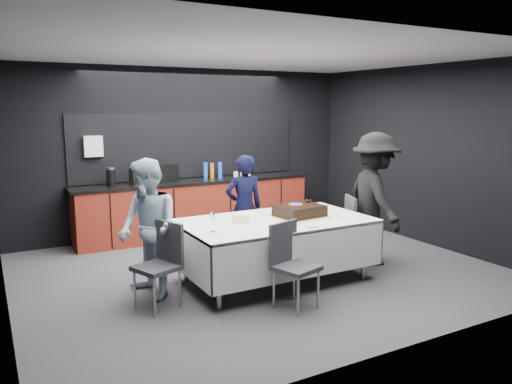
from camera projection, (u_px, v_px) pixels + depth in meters
ground at (260, 271)px, 6.63m from camera, size 6.00×6.00×0.00m
room_shell at (260, 130)px, 6.32m from camera, size 6.04×5.04×2.82m
kitchenette at (195, 203)px, 8.45m from camera, size 4.10×0.64×2.05m
party_table at (275, 230)px, 6.18m from camera, size 2.32×1.32×0.78m
cake_assembly at (300, 211)px, 6.31m from camera, size 0.65×0.55×0.18m
plate_stack at (241, 218)px, 6.02m from camera, size 0.21×0.21×0.10m
loose_plate_near at (254, 227)px, 5.74m from camera, size 0.18×0.18×0.01m
loose_plate_right_a at (309, 211)px, 6.65m from camera, size 0.18×0.18×0.01m
loose_plate_right_b at (339, 216)px, 6.34m from camera, size 0.18×0.18×0.01m
loose_plate_far at (268, 213)px, 6.49m from camera, size 0.19×0.19×0.01m
fork_pile at (311, 226)px, 5.75m from camera, size 0.15×0.10×0.02m
champagne_flute at (213, 218)px, 5.53m from camera, size 0.06×0.06×0.22m
chair_left at (162, 258)px, 5.40m from camera, size 0.54×0.54×0.92m
chair_right at (358, 224)px, 7.00m from camera, size 0.54×0.54×0.92m
chair_near at (291, 259)px, 5.39m from camera, size 0.52×0.52×0.92m
person_center at (244, 208)px, 7.04m from camera, size 0.59×0.43×1.50m
person_left at (148, 229)px, 5.61m from camera, size 0.75×0.88×1.59m
person_right at (375, 199)px, 6.85m from camera, size 0.96×1.31×1.82m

